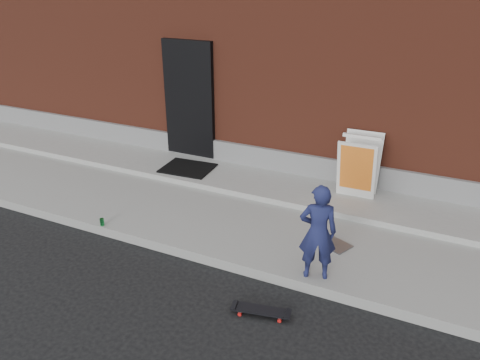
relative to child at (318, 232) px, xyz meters
The scene contains 10 objects.
ground 1.17m from the child, 166.68° to the right, with size 80.00×80.00×0.00m, color black.
sidewalk 1.70m from the child, 123.01° to the left, with size 20.00×3.00×0.15m, color gray.
apron 2.43m from the child, 111.00° to the left, with size 20.00×1.20×0.10m, color gray.
building 7.06m from the child, 97.09° to the left, with size 20.00×8.10×5.00m.
child is the anchor object (origin of this frame).
skateboard 1.15m from the child, 116.02° to the right, with size 0.70×0.31×0.08m.
pizza_sign 2.38m from the child, 90.52° to the left, with size 0.63×0.75×1.03m.
soda_can 3.35m from the child, behind, with size 0.06×0.06×0.12m, color #1B893B.
doormat 3.82m from the child, 146.24° to the left, with size 0.93×0.75×0.03m, color black.
utility_plate 1.05m from the child, 89.64° to the left, with size 0.50×0.32×0.01m, color #535459.
Camera 1 is at (2.09, -4.64, 3.71)m, focal length 35.00 mm.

